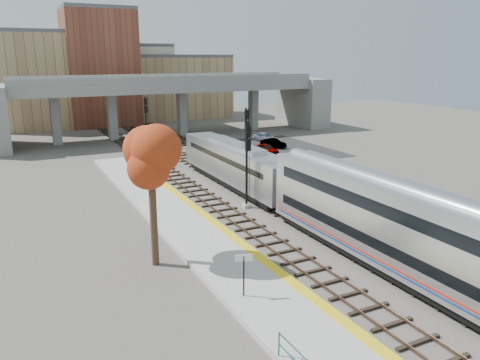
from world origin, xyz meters
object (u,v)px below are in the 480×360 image
coach (419,237)px  tree (151,160)px  signal_mast_mid (246,144)px  signal_mast_near (247,167)px  locomotive (236,164)px  car_b (273,143)px  signal_mast_far (146,123)px  car_c (265,137)px  car_a (267,149)px

coach → tree: bearing=143.8°
coach → signal_mast_mid: size_ratio=3.39×
coach → signal_mast_mid: bearing=85.3°
signal_mast_near → signal_mast_mid: (4.10, 8.08, 0.21)m
signal_mast_mid → locomotive: bearing=-139.9°
coach → car_b: (13.37, 38.03, -2.14)m
signal_mast_far → tree: (-10.06, -37.38, 3.08)m
locomotive → signal_mast_far: size_ratio=2.74×
tree → car_c: size_ratio=2.08×
coach → car_b: coach is taller
coach → signal_mast_near: (-2.10, 16.21, 0.71)m
locomotive → car_b: bearing=49.1°
signal_mast_near → car_b: size_ratio=1.88×
tree → car_b: bearing=48.8°
signal_mast_far → car_c: signal_mast_far is taller
coach → signal_mast_mid: 24.39m
signal_mast_far → tree: tree is taller
locomotive → car_b: (13.37, 15.43, -1.62)m
signal_mast_near → car_a: signal_mast_near is taller
car_a → car_c: size_ratio=0.91×
coach → car_c: size_ratio=5.92×
signal_mast_near → car_b: (15.47, 21.82, -2.84)m
signal_mast_mid → car_a: size_ratio=1.91×
locomotive → signal_mast_near: size_ratio=2.70×
car_b → car_c: car_b is taller
car_c → signal_mast_near: bearing=-142.0°
tree → car_a: size_ratio=2.27×
signal_mast_far → signal_mast_near: bearing=-90.0°
signal_mast_far → tree: size_ratio=0.79×
car_b → coach: bearing=-131.3°
tree → car_c: (26.97, 33.95, -5.86)m
signal_mast_far → locomotive: bearing=-84.9°
coach → car_c: coach is taller
locomotive → signal_mast_mid: (2.00, 1.68, 1.43)m
coach → signal_mast_mid: signal_mast_mid is taller
signal_mast_near → signal_mast_mid: signal_mast_mid is taller
coach → car_a: 36.31m
locomotive → signal_mast_mid: size_ratio=2.59×
signal_mast_near → car_a: bearing=56.0°
tree → car_a: 34.78m
locomotive → car_b: size_ratio=5.07×
locomotive → coach: coach is taller
coach → locomotive: bearing=90.0°
locomotive → car_b: locomotive is taller
signal_mast_mid → car_a: signal_mast_mid is taller
signal_mast_mid → tree: size_ratio=0.84×
signal_mast_far → coach: bearing=-87.4°
signal_mast_near → tree: (-10.06, -7.30, 3.01)m
locomotive → signal_mast_far: (-2.10, 23.68, 1.15)m
locomotive → signal_mast_near: signal_mast_near is taller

